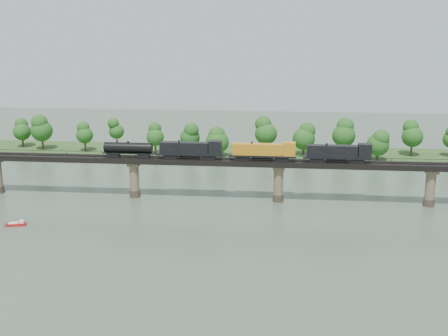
# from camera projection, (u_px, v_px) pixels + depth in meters

# --- Properties ---
(ground) EXTENTS (400.00, 400.00, 0.00)m
(ground) POSITION_uv_depth(u_px,v_px,m) (277.00, 242.00, 124.56)
(ground) COLOR #3B4B3D
(ground) RESTS_ON ground
(far_bank) EXTENTS (300.00, 24.00, 1.60)m
(far_bank) POSITION_uv_depth(u_px,v_px,m) (279.00, 154.00, 206.37)
(far_bank) COLOR #27471C
(far_bank) RESTS_ON ground
(bridge) EXTENTS (236.00, 30.00, 11.50)m
(bridge) POSITION_uv_depth(u_px,v_px,m) (278.00, 182.00, 152.17)
(bridge) COLOR #473A2D
(bridge) RESTS_ON ground
(bridge_superstructure) EXTENTS (220.00, 4.90, 0.75)m
(bridge_superstructure) POSITION_uv_depth(u_px,v_px,m) (279.00, 159.00, 150.63)
(bridge_superstructure) COLOR black
(bridge_superstructure) RESTS_ON bridge
(far_treeline) EXTENTS (289.06, 17.54, 13.60)m
(far_treeline) POSITION_uv_depth(u_px,v_px,m) (257.00, 135.00, 200.91)
(far_treeline) COLOR #382619
(far_treeline) RESTS_ON far_bank
(freight_train) EXTENTS (72.75, 2.83, 5.01)m
(freight_train) POSITION_uv_depth(u_px,v_px,m) (238.00, 151.00, 151.21)
(freight_train) COLOR black
(freight_train) RESTS_ON bridge
(motorboat) EXTENTS (4.67, 2.63, 1.24)m
(motorboat) POSITION_uv_depth(u_px,v_px,m) (17.00, 224.00, 134.59)
(motorboat) COLOR #A91314
(motorboat) RESTS_ON ground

